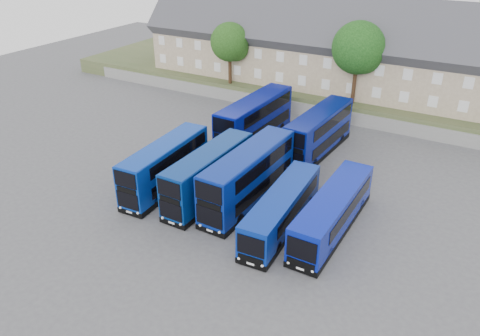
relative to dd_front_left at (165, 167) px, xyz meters
name	(u,v)px	position (x,y,z in m)	size (l,w,h in m)	color
ground	(220,221)	(6.74, -2.15, -1.99)	(120.00, 120.00, 0.00)	#4E4E53
retaining_wall	(330,114)	(6.74, 21.85, -1.24)	(70.00, 0.40, 1.50)	slate
earth_bank	(356,88)	(6.74, 31.85, -0.99)	(80.00, 20.00, 2.00)	#43532F
terrace_row	(328,49)	(3.75, 27.85, 4.61)	(48.00, 10.40, 11.20)	gray
dd_front_left	(165,167)	(0.00, 0.00, 0.00)	(2.83, 10.31, 4.05)	#08319E
dd_front_mid	(209,176)	(4.06, 0.53, 0.03)	(2.51, 10.38, 4.11)	navy
dd_front_right	(248,178)	(7.17, 1.55, 0.20)	(2.86, 11.29, 4.46)	navy
dd_rear_left	(255,121)	(1.98, 12.27, 0.27)	(3.06, 11.66, 4.60)	#07138A
dd_rear_right	(318,133)	(8.73, 12.87, 0.13)	(3.14, 11.00, 4.32)	navy
coach_east_a	(282,211)	(11.10, -0.49, -0.54)	(2.89, 10.92, 2.95)	#082794
coach_east_b	(333,213)	(14.51, 0.97, -0.46)	(2.53, 11.43, 3.11)	#081AA2
tree_west	(231,44)	(-7.11, 22.95, 5.06)	(4.80, 4.80, 7.65)	#382314
tree_mid	(360,50)	(8.89, 23.45, 6.08)	(5.76, 5.76, 9.18)	#382314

